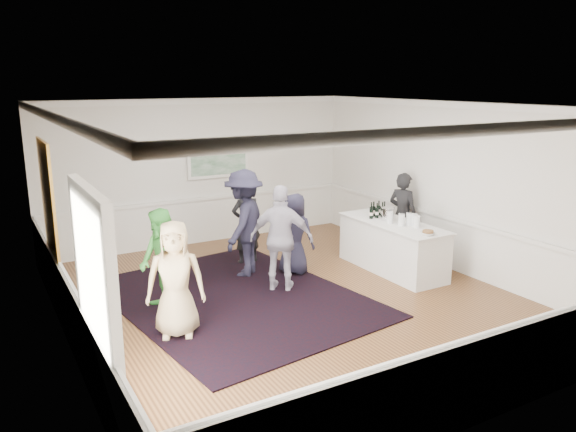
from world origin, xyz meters
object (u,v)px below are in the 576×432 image
guest_green (162,262)px  guest_tan (175,279)px  guest_navy (294,234)px  serving_table (392,246)px  guest_lilac (282,239)px  nut_bowl (428,233)px  guest_dark_a (244,223)px  guest_dark_b (246,223)px  bartender (403,215)px  ice_bucket (388,214)px

guest_green → guest_tan: bearing=-14.4°
guest_navy → serving_table: bearing=-150.2°
guest_lilac → nut_bowl: guest_lilac is taller
guest_dark_a → guest_dark_b: size_ratio=1.22×
serving_table → nut_bowl: bearing=-93.3°
guest_dark_b → guest_navy: size_ratio=1.07×
bartender → ice_bucket: (-0.76, -0.44, 0.19)m
guest_dark_b → ice_bucket: 2.77m
serving_table → guest_dark_a: bearing=155.5°
guest_navy → bartender: bearing=-129.5°
guest_navy → ice_bucket: size_ratio=5.92×
bartender → guest_dark_a: 3.38m
guest_dark_b → ice_bucket: guest_dark_b is taller
bartender → guest_lilac: (-3.11, -0.48, 0.05)m
guest_tan → guest_navy: guest_tan is taller
guest_lilac → guest_dark_b: 1.67m
serving_table → ice_bucket: (0.00, 0.18, 0.59)m
guest_tan → nut_bowl: bearing=17.1°
bartender → guest_dark_a: bearing=63.5°
guest_lilac → guest_navy: 0.92m
guest_tan → guest_green: bearing=105.2°
guest_tan → ice_bucket: bearing=31.7°
guest_dark_a → guest_dark_b: bearing=-162.7°
guest_dark_a → serving_table: bearing=111.3°
guest_navy → guest_tan: bearing=82.1°
nut_bowl → guest_tan: bearing=176.2°
serving_table → guest_navy: guest_navy is taller
guest_green → nut_bowl: 4.53m
serving_table → guest_green: (-4.43, 0.21, 0.35)m
guest_lilac → nut_bowl: (2.29, -1.12, 0.06)m
guest_dark_a → guest_navy: 0.96m
guest_green → guest_dark_b: 2.72m
bartender → nut_bowl: (-0.82, -1.60, 0.11)m
guest_dark_a → nut_bowl: size_ratio=7.95×
serving_table → guest_dark_b: guest_dark_b is taller
ice_bucket → guest_dark_a: bearing=158.9°
guest_lilac → nut_bowl: 2.55m
guest_tan → nut_bowl: size_ratio=6.74×
bartender → ice_bucket: size_ratio=6.75×
serving_table → guest_lilac: guest_lilac is taller
bartender → guest_green: bartender is taller
guest_tan → bartender: bearing=34.7°
guest_lilac → guest_green: bearing=35.7°
serving_table → nut_bowl: nut_bowl is taller
ice_bucket → guest_green: bearing=179.6°
guest_green → guest_lilac: 2.08m
nut_bowl → serving_table: bearing=86.7°
guest_dark_b → ice_bucket: size_ratio=6.32×
bartender → guest_dark_a: (-3.33, 0.55, 0.12)m
guest_green → guest_navy: 2.78m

